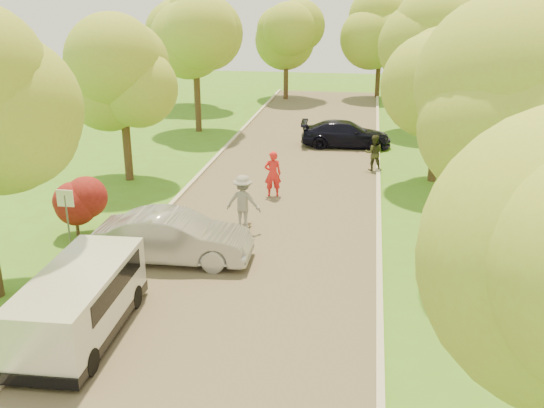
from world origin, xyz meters
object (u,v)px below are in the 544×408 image
Objects in this scene: person_striped at (273,174)px; minivan at (81,302)px; street_sign at (66,208)px; dark_sedan at (346,134)px; longboard at (244,228)px; person_olive at (374,153)px; silver_sedan at (174,237)px; skateboarder at (243,202)px.

minivan is at bearing 58.34° from person_striped.
street_sign is 17.60m from dark_sedan.
dark_sedan reaches higher than longboard.
person_olive reaches higher than dark_sedan.
person_striped is (2.93, 11.24, 0.05)m from minivan.
person_striped reaches higher than person_olive.
dark_sedan is at bearing -18.68° from silver_sedan.
longboard is at bearing 28.84° from street_sign.
dark_sedan is 13.13m from skateboarder.
dark_sedan is 4.76× the size of longboard.
silver_sedan is 3.23m from skateboarder.
silver_sedan is 2.82× the size of person_olive.
skateboarder is at bearing 56.73° from person_olive.
minivan reaches higher than longboard.
longboard is 4.03m from person_striped.
person_striped is (2.03, 6.70, 0.17)m from silver_sedan.
street_sign reaches higher than person_striped.
silver_sedan is 1.00× the size of dark_sedan.
person_olive is at bearing -112.08° from skateboarder.
silver_sedan is at bearing 76.37° from minivan.
silver_sedan is at bearing 56.22° from person_olive.
street_sign is at bearing 34.88° from skateboarder.
minivan is 20.85m from dark_sedan.
minivan is at bearing 77.10° from longboard.
minivan is 7.79m from longboard.
person_striped is at bearing 42.59° from person_olive.
street_sign reaches higher than longboard.
street_sign is 6.02m from longboard.
skateboarder reaches higher than person_olive.
minivan is 4.65× the size of longboard.
street_sign reaches higher than skateboarder.
street_sign is 14.78m from person_olive.
person_striped is at bearing -19.08° from silver_sedan.
dark_sedan is 2.51× the size of person_striped.
person_striped is at bearing -90.01° from skateboarder.
person_olive is at bearing -149.30° from person_striped.
dark_sedan is 2.83× the size of person_olive.
minivan is at bearing 60.84° from person_olive.
dark_sedan is at bearing 72.28° from minivan.
skateboarder is at bearing 6.04° from longboard.
minivan is 2.44× the size of skateboarder.
street_sign is 0.46× the size of minivan.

